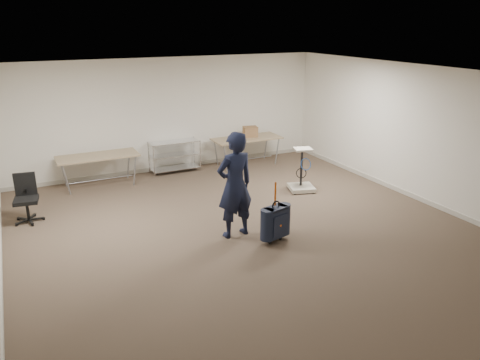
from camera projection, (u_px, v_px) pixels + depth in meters
ground at (252, 237)px, 8.26m from camera, size 9.00×9.00×0.00m
room_shell at (221, 208)px, 9.42m from camera, size 8.00×9.00×9.00m
folding_table_left at (98, 158)px, 10.60m from camera, size 1.80×0.75×0.73m
folding_table_right at (247, 140)px, 12.19m from camera, size 1.80×0.75×0.73m
wire_shelf at (175, 155)px, 11.68m from camera, size 1.22×0.47×0.80m
person at (235, 185)px, 8.03m from camera, size 0.73×0.52×1.89m
suitcase at (275, 222)px, 7.97m from camera, size 0.44×0.32×1.09m
office_chair at (27, 207)px, 8.84m from camera, size 0.55×0.55×0.91m
equipment_cart at (302, 180)px, 10.44m from camera, size 0.66×0.66×0.98m
cardboard_box at (250, 132)px, 12.25m from camera, size 0.40×0.33×0.27m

